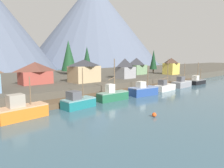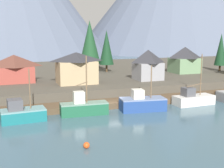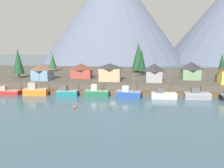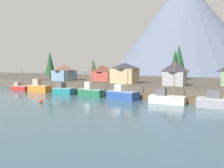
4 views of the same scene
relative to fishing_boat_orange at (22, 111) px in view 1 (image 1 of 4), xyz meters
The scene contains 20 objects.
ground_plane 32.54m from the fishing_boat_orange, 42.00° to the left, with size 400.00×400.00×1.00m, color #3D5B6B.
dock 24.44m from the fishing_boat_orange, ahead, with size 80.00×4.00×1.60m.
shoreline_bank 41.49m from the fishing_boat_orange, 54.41° to the left, with size 400.00×56.00×2.50m, color #4C473D.
mountain_central_peak 195.91m from the fishing_boat_orange, 49.47° to the left, with size 140.13×140.13×86.86m, color slate.
fishing_boat_orange is the anchor object (origin of this frame).
fishing_boat_teal 9.84m from the fishing_boat_orange, ahead, with size 6.22×3.33×7.35m.
fishing_boat_green 18.78m from the fishing_boat_orange, ahead, with size 7.23×2.72×8.88m.
fishing_boat_blue 28.21m from the fishing_boat_orange, ahead, with size 7.46×4.04×7.18m.
fishing_boat_white 38.10m from the fishing_boat_orange, ahead, with size 7.20×3.05×8.67m.
fishing_boat_grey 47.46m from the fishing_boat_orange, ahead, with size 7.13×3.05×7.40m.
fishing_boat_black 57.27m from the fishing_boat_orange, ahead, with size 7.15×3.26×7.33m.
house_green 54.07m from the fishing_boat_orange, 22.38° to the left, with size 6.61×6.02×6.35m.
house_tan 25.74m from the fishing_boat_orange, 33.81° to the left, with size 7.69×5.72×6.04m.
house_red 21.83m from the fishing_boat_orange, 62.70° to the left, with size 7.83×4.59×5.51m.
house_grey 38.90m from the fishing_boat_orange, 20.47° to the left, with size 5.55×4.98×6.26m.
house_yellow 60.60m from the fishing_boat_orange, 10.69° to the left, with size 5.34×4.65×6.30m.
conifer_near_right 50.47m from the fishing_boat_orange, 51.54° to the left, with size 5.87×5.87×13.11m.
conifer_mid_left 63.93m from the fishing_boat_orange, 18.51° to the left, with size 3.03×3.03×9.56m.
conifer_mid_right 43.66m from the fishing_boat_orange, 41.44° to the left, with size 3.59×3.59×10.41m.
channel_buoy 20.23m from the fishing_boat_orange, 39.35° to the right, with size 0.70×0.70×0.70m, color #E04C19.
Camera 1 is at (-33.84, -32.60, 9.38)m, focal length 32.24 mm.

